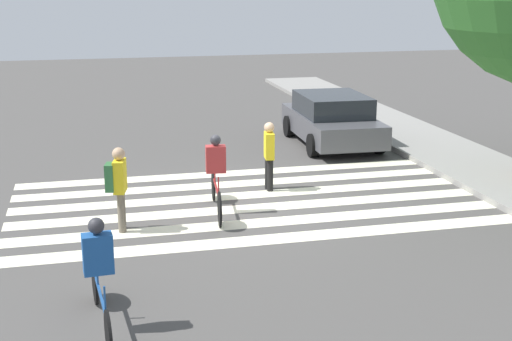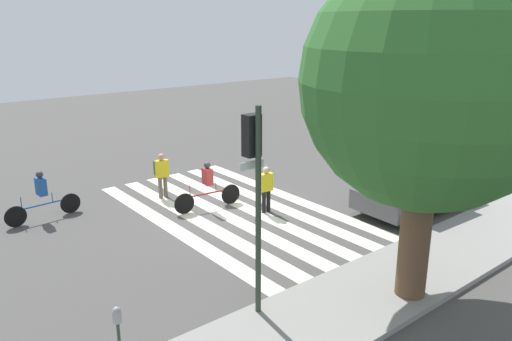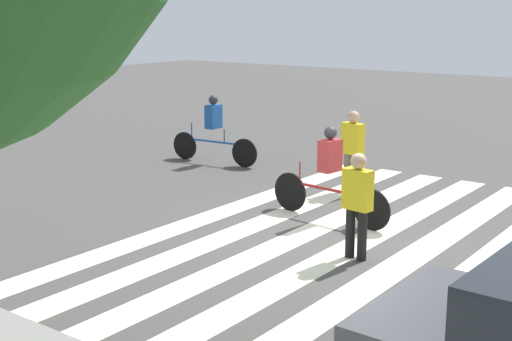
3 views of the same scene
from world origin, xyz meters
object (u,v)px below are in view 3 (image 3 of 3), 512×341
(pedestrian_child_with_backpack, at_px, (353,145))
(cyclist_near_curb, at_px, (330,171))
(cyclist_far_lane, at_px, (214,127))
(pedestrian_adult_blue_shirt, at_px, (357,200))

(pedestrian_child_with_backpack, xyz_separation_m, cyclist_near_curb, (-0.65, 1.99, -0.09))
(pedestrian_child_with_backpack, distance_m, cyclist_far_lane, 4.00)
(pedestrian_adult_blue_shirt, distance_m, cyclist_far_lane, 7.13)
(pedestrian_adult_blue_shirt, relative_size, pedestrian_child_with_backpack, 0.96)
(cyclist_far_lane, relative_size, cyclist_near_curb, 0.98)
(pedestrian_adult_blue_shirt, bearing_deg, cyclist_far_lane, 154.21)
(pedestrian_adult_blue_shirt, relative_size, cyclist_far_lane, 0.66)
(pedestrian_adult_blue_shirt, height_order, cyclist_near_curb, cyclist_near_curb)
(cyclist_far_lane, distance_m, cyclist_near_curb, 5.24)
(pedestrian_child_with_backpack, bearing_deg, pedestrian_adult_blue_shirt, 131.41)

